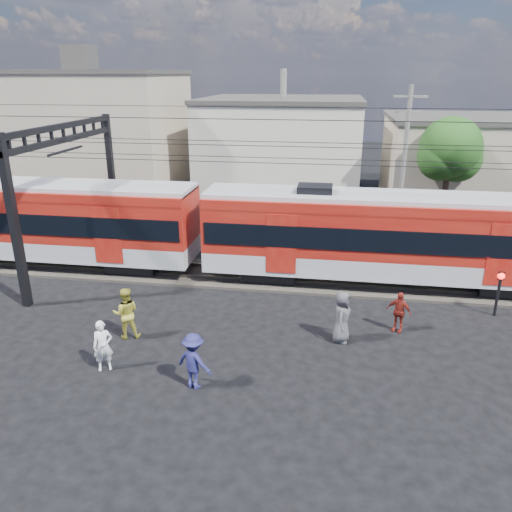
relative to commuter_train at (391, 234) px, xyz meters
The scene contains 17 objects.
ground 9.66m from the commuter_train, 121.29° to the right, with size 120.00×120.00×0.00m, color black.
track_bed 5.40m from the commuter_train, behind, with size 70.00×3.40×0.12m, color #2D2823.
rail_near 5.40m from the commuter_train, behind, with size 70.00×0.12×0.12m, color #59544C.
rail_far 5.40m from the commuter_train, behind, with size 70.00×0.12×0.12m, color #59544C.
commuter_train is the anchor object (origin of this frame).
catenary 13.79m from the commuter_train, behind, with size 70.00×9.30×7.52m.
building_west 27.19m from the commuter_train, 143.80° to the left, with size 14.28×10.20×9.30m.
building_midwest 20.24m from the commuter_train, 109.86° to the left, with size 12.24×12.24×7.30m.
building_mideast 18.44m from the commuter_train, 60.27° to the left, with size 16.32×10.20×6.30m.
utility_pole_mid 7.41m from the commuter_train, 80.77° to the left, with size 1.80×0.24×8.50m.
tree_near 11.21m from the commuter_train, 66.81° to the left, with size 3.82×3.64×6.72m.
pedestrian_a 12.92m from the commuter_train, 138.70° to the right, with size 0.62×0.41×1.71m, color white.
pedestrian_b 11.71m from the commuter_train, 146.88° to the right, with size 0.93×0.73×1.92m, color gold.
pedestrian_c 11.18m from the commuter_train, 125.89° to the right, with size 1.17×0.67×1.81m, color navy.
pedestrian_d 4.65m from the commuter_train, 90.12° to the right, with size 0.92×0.38×1.58m, color maroon.
pedestrian_e 6.01m from the commuter_train, 110.93° to the right, with size 0.94×0.61×1.92m, color #46464B.
crossing_signal 4.79m from the commuter_train, 32.04° to the right, with size 0.27×0.27×1.87m.
Camera 1 is at (2.23, -13.48, 9.02)m, focal length 35.00 mm.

